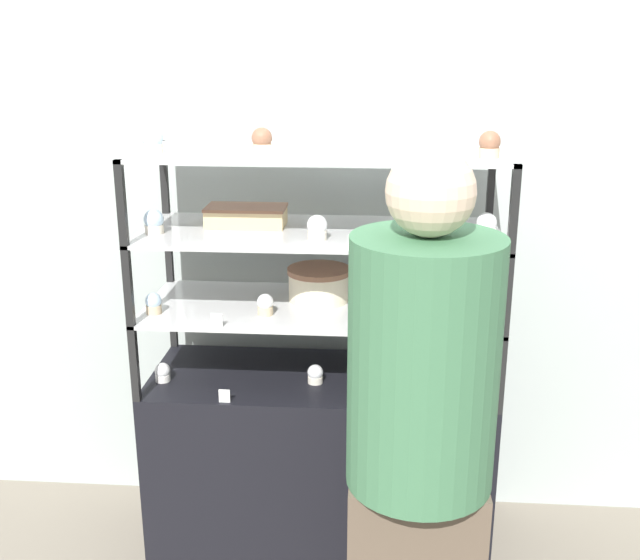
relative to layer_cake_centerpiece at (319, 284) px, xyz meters
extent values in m
plane|color=gray|center=(0.01, -0.06, -1.02)|extent=(20.00, 20.00, 0.00)
cube|color=#A8B2AD|center=(0.01, 0.33, 0.28)|extent=(8.00, 0.05, 2.60)
cube|color=black|center=(0.01, -0.06, -0.67)|extent=(1.17, 0.48, 0.71)
cube|color=black|center=(-0.56, 0.17, -0.19)|extent=(0.02, 0.02, 0.26)
cube|color=black|center=(0.58, 0.17, -0.19)|extent=(0.02, 0.02, 0.26)
cube|color=black|center=(-0.56, -0.29, -0.19)|extent=(0.02, 0.02, 0.26)
cube|color=black|center=(0.58, -0.29, -0.19)|extent=(0.02, 0.02, 0.26)
cube|color=silver|center=(0.01, -0.06, -0.06)|extent=(1.17, 0.48, 0.01)
cube|color=black|center=(-0.56, 0.17, 0.07)|extent=(0.02, 0.02, 0.26)
cube|color=black|center=(0.58, 0.17, 0.07)|extent=(0.02, 0.02, 0.26)
cube|color=black|center=(-0.56, -0.29, 0.07)|extent=(0.02, 0.02, 0.26)
cube|color=black|center=(0.58, -0.29, 0.07)|extent=(0.02, 0.02, 0.26)
cube|color=silver|center=(0.01, -0.06, 0.19)|extent=(1.17, 0.48, 0.01)
cube|color=black|center=(-0.56, 0.17, 0.33)|extent=(0.02, 0.02, 0.26)
cube|color=black|center=(0.58, 0.17, 0.33)|extent=(0.02, 0.02, 0.26)
cube|color=black|center=(-0.56, -0.29, 0.33)|extent=(0.02, 0.02, 0.26)
cube|color=black|center=(0.58, -0.29, 0.33)|extent=(0.02, 0.02, 0.26)
cube|color=silver|center=(0.01, -0.06, 0.45)|extent=(1.17, 0.48, 0.01)
cylinder|color=beige|center=(0.00, 0.00, -0.01)|extent=(0.21, 0.21, 0.10)
cylinder|color=#8C5B42|center=(0.00, 0.00, 0.05)|extent=(0.22, 0.22, 0.02)
cube|color=#DBBC84|center=(-0.24, -0.01, 0.23)|extent=(0.26, 0.14, 0.06)
cube|color=#8C5B42|center=(-0.24, -0.01, 0.26)|extent=(0.26, 0.15, 0.01)
cylinder|color=white|center=(-0.52, -0.14, -0.30)|extent=(0.05, 0.05, 0.02)
sphere|color=white|center=(-0.52, -0.14, -0.28)|extent=(0.05, 0.05, 0.05)
cylinder|color=beige|center=(0.00, -0.12, -0.30)|extent=(0.05, 0.05, 0.02)
sphere|color=white|center=(0.00, -0.12, -0.28)|extent=(0.05, 0.05, 0.05)
cylinder|color=beige|center=(0.55, -0.15, -0.30)|extent=(0.05, 0.05, 0.02)
sphere|color=#F4EAB2|center=(0.55, -0.15, -0.28)|extent=(0.05, 0.05, 0.05)
cube|color=white|center=(-0.28, -0.28, -0.29)|extent=(0.04, 0.00, 0.04)
cylinder|color=#CCB28C|center=(-0.52, -0.18, -0.04)|extent=(0.05, 0.05, 0.03)
sphere|color=silver|center=(-0.52, -0.18, -0.01)|extent=(0.05, 0.05, 0.05)
cylinder|color=#CCB28C|center=(-0.16, -0.16, -0.04)|extent=(0.05, 0.05, 0.03)
sphere|color=white|center=(-0.16, -0.16, -0.01)|extent=(0.05, 0.05, 0.05)
cylinder|color=#CCB28C|center=(0.19, -0.11, -0.04)|extent=(0.05, 0.05, 0.03)
sphere|color=silver|center=(0.19, -0.11, -0.01)|extent=(0.05, 0.05, 0.05)
cylinder|color=beige|center=(0.54, -0.15, -0.04)|extent=(0.05, 0.05, 0.03)
sphere|color=silver|center=(0.54, -0.15, -0.01)|extent=(0.05, 0.05, 0.05)
cube|color=white|center=(-0.30, -0.28, -0.03)|extent=(0.04, 0.00, 0.04)
cylinder|color=beige|center=(-0.52, -0.14, 0.21)|extent=(0.06, 0.06, 0.03)
sphere|color=silver|center=(-0.52, -0.14, 0.25)|extent=(0.06, 0.06, 0.06)
cylinder|color=beige|center=(0.00, -0.18, 0.21)|extent=(0.06, 0.06, 0.03)
sphere|color=white|center=(0.00, -0.18, 0.25)|extent=(0.06, 0.06, 0.06)
cylinder|color=white|center=(0.53, -0.10, 0.21)|extent=(0.06, 0.06, 0.03)
sphere|color=white|center=(0.53, -0.10, 0.25)|extent=(0.06, 0.06, 0.06)
cube|color=white|center=(0.13, -0.28, 0.22)|extent=(0.04, 0.00, 0.04)
cylinder|color=beige|center=(-0.50, -0.15, 0.47)|extent=(0.06, 0.06, 0.03)
sphere|color=silver|center=(-0.50, -0.15, 0.51)|extent=(0.06, 0.06, 0.06)
cylinder|color=#CCB28C|center=(-0.17, -0.13, 0.47)|extent=(0.06, 0.06, 0.03)
sphere|color=#8C5B42|center=(-0.17, -0.13, 0.51)|extent=(0.06, 0.06, 0.06)
cylinder|color=white|center=(0.19, -0.19, 0.47)|extent=(0.06, 0.06, 0.03)
sphere|color=silver|center=(0.19, -0.19, 0.51)|extent=(0.06, 0.06, 0.06)
cylinder|color=#CCB28C|center=(0.52, -0.17, 0.47)|extent=(0.06, 0.06, 0.03)
sphere|color=#8C5B42|center=(0.52, -0.17, 0.51)|extent=(0.06, 0.06, 0.06)
cube|color=white|center=(-0.12, -0.28, 0.48)|extent=(0.04, 0.00, 0.04)
cylinder|color=#3F724C|center=(0.31, -0.73, 0.03)|extent=(0.37, 0.37, 0.64)
sphere|color=beige|center=(0.31, -0.73, 0.46)|extent=(0.21, 0.21, 0.21)
camera|label=1|loc=(0.19, -2.42, 0.77)|focal=42.00mm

